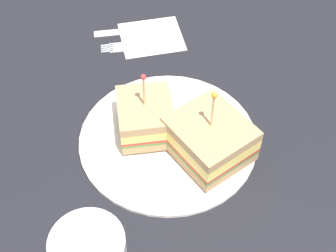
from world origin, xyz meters
TOP-DOWN VIEW (x-y plane):
  - ground_plane at (0.00, 0.00)cm, footprint 96.09×96.09cm
  - plate at (0.00, 0.00)cm, footprint 24.38×24.38cm
  - sandwich_half_front at (0.72, -3.15)cm, footprint 10.88×10.81cm
  - sandwich_half_back at (-0.74, 5.98)cm, footprint 11.47×12.05cm
  - napkin at (-16.67, -14.53)cm, footprint 13.60×13.57cm
  - fork at (-12.63, -16.08)cm, footprint 8.80×9.95cm
  - knife at (-15.76, -18.55)cm, footprint 9.92×10.67cm

SIDE VIEW (x-z plane):
  - ground_plane at x=0.00cm, z-range -2.00..0.00cm
  - napkin at x=-16.67cm, z-range 0.00..0.15cm
  - fork at x=-12.63cm, z-range 0.00..0.35cm
  - knife at x=-15.76cm, z-range 0.00..0.35cm
  - plate at x=0.00cm, z-range 0.00..0.97cm
  - sandwich_half_front at x=0.72cm, z-range -1.71..8.59cm
  - sandwich_half_back at x=-0.74cm, z-range -1.89..9.22cm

